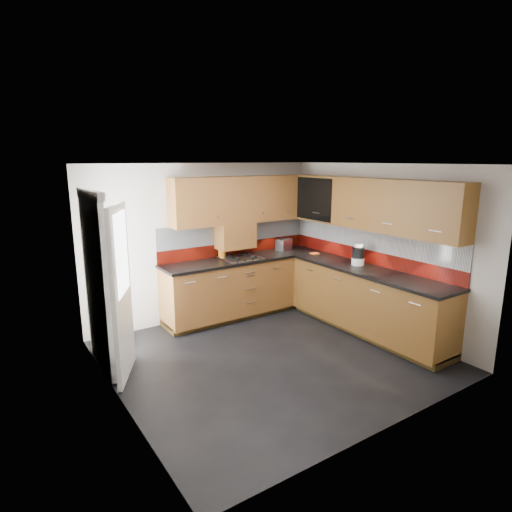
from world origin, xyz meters
TOP-DOWN VIEW (x-y plane):
  - room at (0.00, 0.00)m, footprint 4.00×3.80m
  - base_cabinets at (1.07, 0.72)m, footprint 2.70×3.20m
  - countertop at (1.05, 0.70)m, footprint 2.72×3.22m
  - backsplash at (1.28, 0.93)m, footprint 2.70×3.20m
  - upper_cabinets at (1.23, 0.78)m, footprint 2.50×3.20m
  - extractor_hood at (0.45, 1.64)m, footprint 0.60×0.33m
  - glass_cabinet at (1.71, 1.07)m, footprint 0.32×0.80m
  - back_door at (-1.78, 0.75)m, footprint 0.42×1.19m
  - gas_hob at (0.45, 1.47)m, footprint 0.59×0.52m
  - utensil_pot at (0.22, 1.66)m, footprint 0.11×0.11m
  - toaster at (1.38, 1.60)m, footprint 0.32×0.25m
  - food_processor at (1.67, 0.17)m, footprint 0.19×0.19m
  - paper_towel at (1.70, 0.24)m, footprint 0.14×0.14m
  - orange_cloth at (1.63, 1.08)m, footprint 0.15×0.13m

SIDE VIEW (x-z plane):
  - base_cabinets at x=1.07m, z-range -0.04..0.91m
  - countertop at x=1.05m, z-range 0.90..0.94m
  - orange_cloth at x=1.63m, z-range 0.94..0.95m
  - gas_hob at x=0.45m, z-range 0.93..0.98m
  - utensil_pot at x=0.22m, z-range 0.83..1.23m
  - back_door at x=-1.78m, z-range 0.01..2.05m
  - toaster at x=1.38m, z-range 0.94..1.14m
  - paper_towel at x=1.70m, z-range 0.94..1.17m
  - food_processor at x=1.67m, z-range 0.93..1.24m
  - backsplash at x=1.28m, z-range 0.94..1.48m
  - extractor_hood at x=0.45m, z-range 1.08..1.48m
  - room at x=0.00m, z-range 0.18..2.82m
  - upper_cabinets at x=1.23m, z-range 1.48..2.20m
  - glass_cabinet at x=1.71m, z-range 1.54..2.20m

